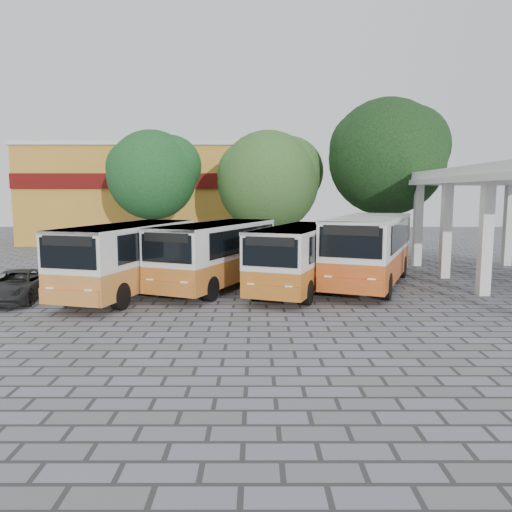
{
  "coord_description": "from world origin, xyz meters",
  "views": [
    {
      "loc": [
        -1.66,
        -18.68,
        4.22
      ],
      "look_at": [
        -1.65,
        3.01,
        1.5
      ],
      "focal_mm": 35.0,
      "sensor_mm": 36.0,
      "label": 1
    }
  ],
  "objects_px": {
    "bus_centre_left": "(216,251)",
    "bus_centre_right": "(299,254)",
    "parked_car": "(16,286)",
    "bus_far_left": "(129,254)",
    "bus_far_right": "(370,246)"
  },
  "relations": [
    {
      "from": "bus_centre_right",
      "to": "parked_car",
      "type": "bearing_deg",
      "value": -149.95
    },
    {
      "from": "bus_far_left",
      "to": "bus_centre_left",
      "type": "bearing_deg",
      "value": 37.81
    },
    {
      "from": "bus_centre_right",
      "to": "bus_far_right",
      "type": "xyz_separation_m",
      "value": [
        3.34,
        1.27,
        0.22
      ]
    },
    {
      "from": "bus_centre_right",
      "to": "bus_far_left",
      "type": "bearing_deg",
      "value": -153.76
    },
    {
      "from": "bus_centre_right",
      "to": "bus_far_right",
      "type": "relative_size",
      "value": 0.88
    },
    {
      "from": "bus_centre_right",
      "to": "bus_far_right",
      "type": "bearing_deg",
      "value": 41.42
    },
    {
      "from": "bus_far_right",
      "to": "parked_car",
      "type": "bearing_deg",
      "value": -145.63
    },
    {
      "from": "parked_car",
      "to": "bus_far_left",
      "type": "bearing_deg",
      "value": 11.03
    },
    {
      "from": "bus_centre_left",
      "to": "bus_far_right",
      "type": "bearing_deg",
      "value": 27.12
    },
    {
      "from": "bus_far_left",
      "to": "bus_far_right",
      "type": "xyz_separation_m",
      "value": [
        10.5,
        1.97,
        0.14
      ]
    },
    {
      "from": "bus_centre_left",
      "to": "bus_centre_right",
      "type": "bearing_deg",
      "value": 11.15
    },
    {
      "from": "bus_centre_right",
      "to": "parked_car",
      "type": "relative_size",
      "value": 1.95
    },
    {
      "from": "bus_far_left",
      "to": "parked_car",
      "type": "relative_size",
      "value": 2.02
    },
    {
      "from": "parked_car",
      "to": "bus_centre_left",
      "type": "bearing_deg",
      "value": 14.19
    },
    {
      "from": "bus_far_right",
      "to": "bus_far_left",
      "type": "bearing_deg",
      "value": -147.1
    }
  ]
}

